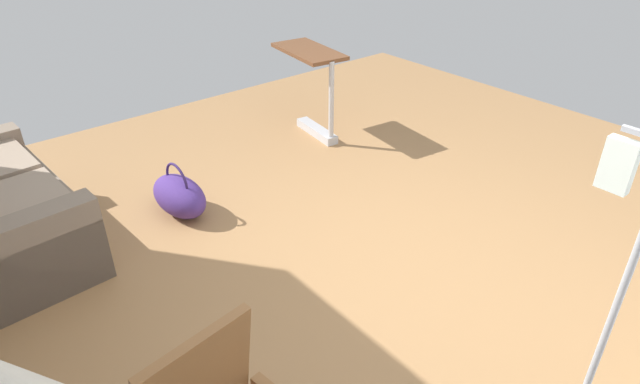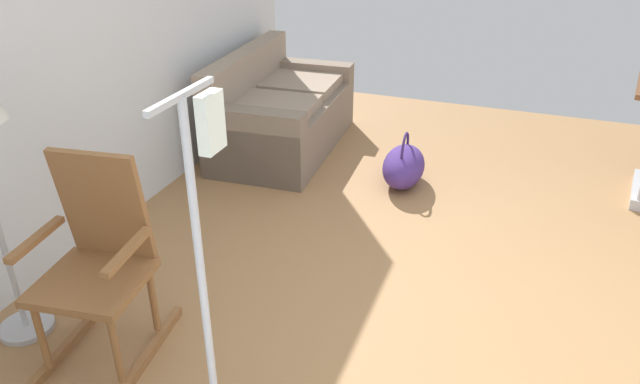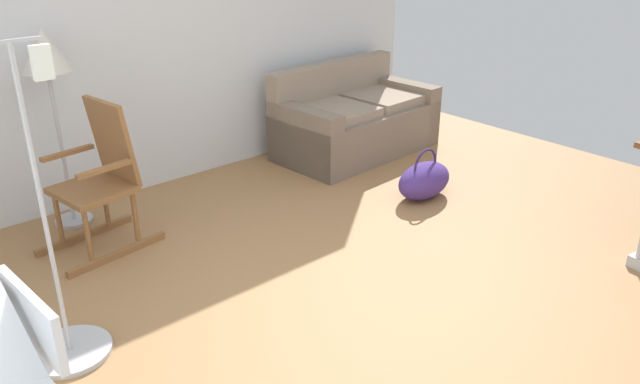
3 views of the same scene
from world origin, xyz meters
The scene contains 5 objects.
ground_plane centered at (0.00, 0.00, 0.00)m, with size 7.29×7.29×0.00m, color #9E7247.
back_wall centered at (0.00, 2.49, 1.35)m, with size 6.03×0.10×2.70m, color silver.
couch centered at (1.91, 1.90, 0.31)m, with size 1.65×0.94×0.85m.
rocking_chair centered at (-0.77, 1.66, 0.50)m, with size 0.82×0.57×1.05m.
duffel_bag centered at (1.57, 0.71, 0.15)m, with size 0.58×0.36×0.43m.
Camera 2 is at (-2.62, -0.16, 2.13)m, focal length 33.45 mm.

